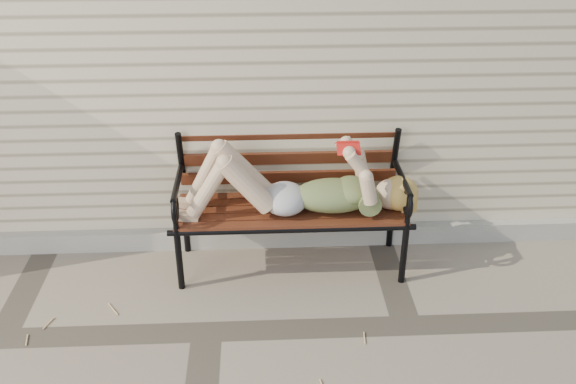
{
  "coord_description": "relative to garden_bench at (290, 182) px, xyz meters",
  "views": [
    {
      "loc": [
        0.35,
        -3.09,
        2.65
      ],
      "look_at": [
        0.53,
        0.57,
        0.66
      ],
      "focal_mm": 40.0,
      "sensor_mm": 36.0,
      "label": 1
    }
  ],
  "objects": [
    {
      "name": "ground",
      "position": [
        -0.55,
        -0.8,
        -0.62
      ],
      "size": [
        80.0,
        80.0,
        0.0
      ],
      "primitive_type": "plane",
      "color": "gray",
      "rests_on": "ground"
    },
    {
      "name": "foundation_strip",
      "position": [
        -0.55,
        0.17,
        -0.55
      ],
      "size": [
        8.0,
        0.1,
        0.15
      ],
      "primitive_type": "cube",
      "color": "#AFAB9E",
      "rests_on": "ground"
    },
    {
      "name": "garden_bench",
      "position": [
        0.0,
        0.0,
        0.0
      ],
      "size": [
        1.71,
        0.68,
        1.11
      ],
      "color": "black",
      "rests_on": "ground"
    },
    {
      "name": "reading_woman",
      "position": [
        0.01,
        -0.14,
        0.04
      ],
      "size": [
        1.61,
        0.37,
        0.51
      ],
      "color": "#0A3C46",
      "rests_on": "ground"
    }
  ]
}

